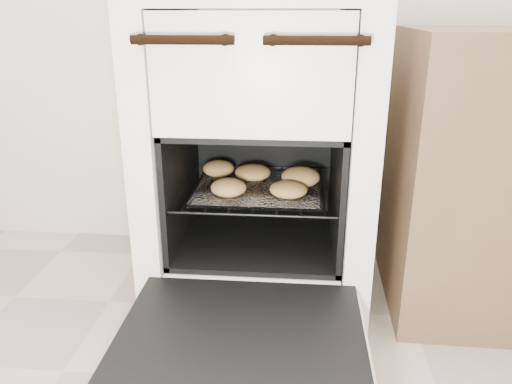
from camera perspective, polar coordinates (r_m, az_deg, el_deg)
stove at (r=1.57m, az=0.50°, el=3.81°), size 0.65×0.72×0.99m
oven_door at (r=1.20m, az=-1.68°, el=-16.21°), size 0.58×0.45×0.04m
oven_rack at (r=1.53m, az=0.28°, el=0.45°), size 0.47×0.45×0.01m
foil_sheet at (r=1.50m, az=0.21°, el=0.41°), size 0.37×0.32×0.01m
baked_rolls at (r=1.51m, az=0.63°, el=1.60°), size 0.38×0.30×0.06m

